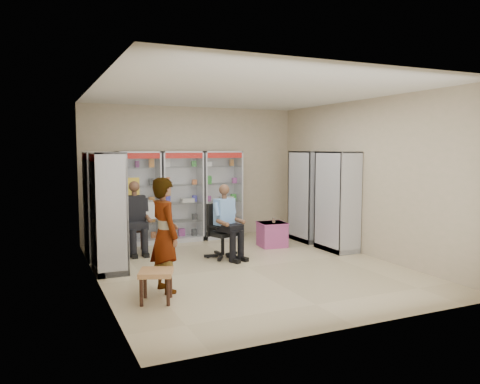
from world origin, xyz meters
name	(u,v)px	position (x,y,z in m)	size (l,w,h in m)	color
floor	(247,267)	(0.00, 0.00, 0.00)	(6.00, 6.00, 0.00)	tan
room_shell	(248,154)	(0.00, 0.00, 1.97)	(5.02, 6.02, 3.01)	#BEA98D
cabinet_back_left	(139,198)	(-1.30, 2.73, 1.00)	(0.90, 0.50, 2.00)	#A0A3A6
cabinet_back_mid	(181,196)	(-0.35, 2.73, 1.00)	(0.90, 0.50, 2.00)	#B1B3B8
cabinet_back_right	(221,195)	(0.60, 2.73, 1.00)	(0.90, 0.50, 2.00)	silver
cabinet_right_far	(308,196)	(2.23, 1.60, 1.00)	(0.50, 0.90, 2.00)	#A8ABB0
cabinet_right_near	(337,201)	(2.23, 0.50, 1.00)	(0.50, 0.90, 2.00)	#AAACB2
cabinet_left_far	(100,205)	(-2.23, 1.80, 1.00)	(0.50, 0.90, 2.00)	#B0B3B7
cabinet_left_near	(108,212)	(-2.23, 0.70, 1.00)	(0.50, 0.90, 2.00)	#9FA0A5
wooden_chair	(134,229)	(-1.55, 2.00, 0.47)	(0.42, 0.42, 0.94)	black
seated_customer	(135,219)	(-1.55, 1.95, 0.67)	(0.44, 0.60, 1.34)	black
office_chair	(223,231)	(-0.12, 0.84, 0.51)	(0.56, 0.56, 1.03)	black
seated_shopkeeper	(224,224)	(-0.12, 0.79, 0.65)	(0.43, 0.60, 1.31)	#72B5E1
pink_trunk	(272,234)	(1.21, 1.36, 0.26)	(0.53, 0.51, 0.51)	#B44885
tea_glass	(274,220)	(1.22, 1.32, 0.56)	(0.07, 0.07, 0.10)	#561A07
woven_stool_a	(277,236)	(1.35, 1.38, 0.20)	(0.40, 0.40, 0.40)	#9A6741
woven_stool_b	(156,286)	(-1.90, -1.18, 0.22)	(0.43, 0.43, 0.43)	olive
standing_man	(165,235)	(-1.66, -0.75, 0.83)	(0.60, 0.40, 1.65)	gray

